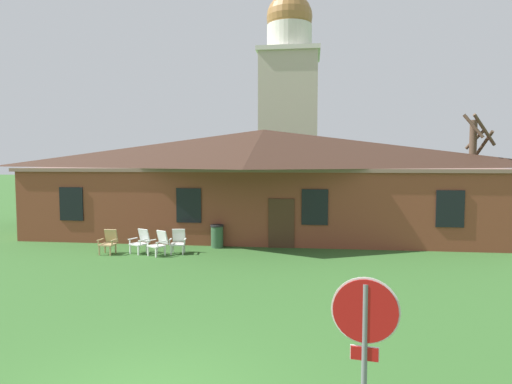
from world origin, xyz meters
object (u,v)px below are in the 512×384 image
object	(u,v)px
lawn_chair_left_end	(159,243)
lawn_chair_middle	(178,241)
lawn_chair_by_porch	(109,241)
lawn_chair_near_door	(141,241)
trash_bin	(217,236)
stop_sign	(365,335)

from	to	relation	value
lawn_chair_left_end	lawn_chair_middle	size ratio (longest dim) A/B	1.00
lawn_chair_by_porch	lawn_chair_left_end	world-z (taller)	same
lawn_chair_near_door	lawn_chair_left_end	bearing A→B (deg)	-18.75
lawn_chair_by_porch	lawn_chair_left_end	xyz separation A→B (m)	(2.07, -0.02, 0.00)
lawn_chair_left_end	trash_bin	bearing A→B (deg)	42.53
lawn_chair_middle	trash_bin	distance (m)	1.85
lawn_chair_near_door	trash_bin	distance (m)	3.17
lawn_chair_left_end	lawn_chair_middle	distance (m)	0.79
lawn_chair_left_end	lawn_chair_near_door	bearing A→B (deg)	161.25
stop_sign	lawn_chair_near_door	distance (m)	13.81
lawn_chair_near_door	lawn_chair_left_end	world-z (taller)	same
stop_sign	lawn_chair_left_end	world-z (taller)	stop_sign
lawn_chair_near_door	trash_bin	bearing A→B (deg)	28.02
stop_sign	lawn_chair_by_porch	world-z (taller)	stop_sign
lawn_chair_by_porch	trash_bin	world-z (taller)	trash_bin
trash_bin	lawn_chair_middle	bearing A→B (deg)	-134.75
lawn_chair_near_door	lawn_chair_middle	world-z (taller)	same
lawn_chair_by_porch	lawn_chair_middle	distance (m)	2.74
stop_sign	lawn_chair_by_porch	size ratio (longest dim) A/B	2.44
lawn_chair_left_end	stop_sign	bearing A→B (deg)	-59.94
lawn_chair_near_door	lawn_chair_left_end	xyz separation A→B (m)	(0.86, -0.29, 0.00)
stop_sign	trash_bin	bearing A→B (deg)	109.38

